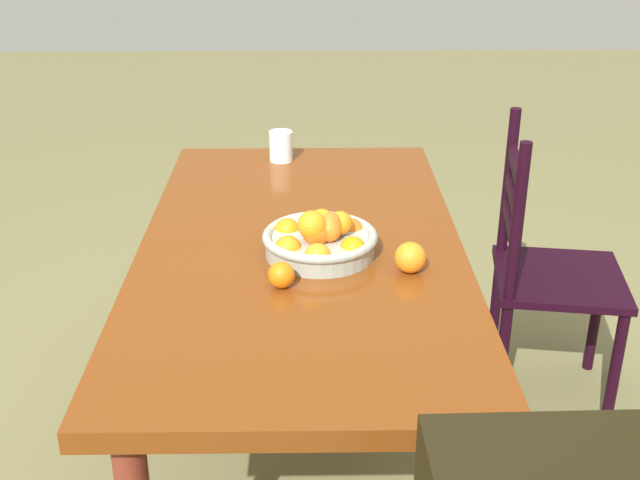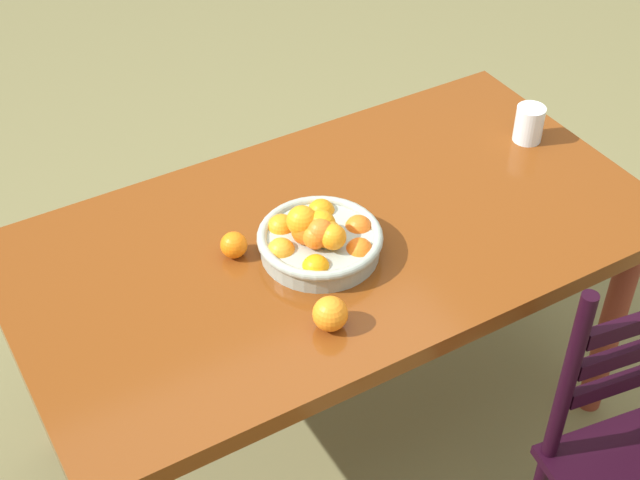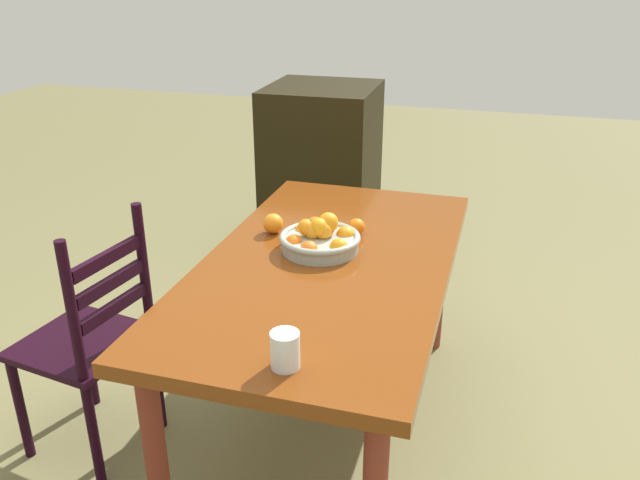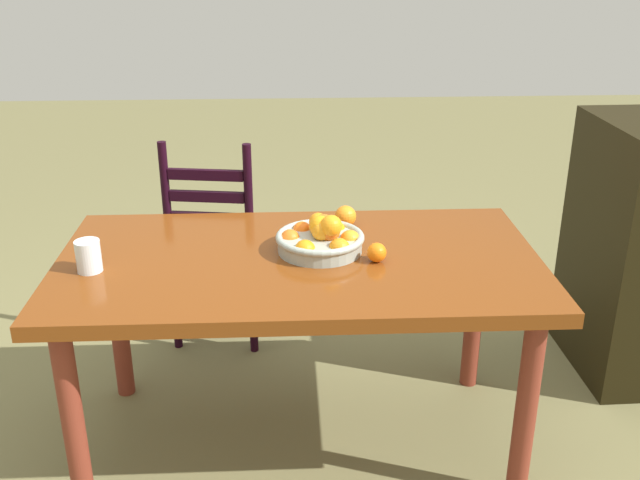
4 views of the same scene
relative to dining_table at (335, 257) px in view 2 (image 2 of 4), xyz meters
The scene contains 6 objects.
ground_plane 0.65m from the dining_table, ahead, with size 12.00×12.00×0.00m, color olive.
dining_table is the anchor object (origin of this frame).
fruit_bowl 0.16m from the dining_table, 32.99° to the left, with size 0.30×0.30×0.13m.
orange_loose_0 0.28m from the dining_table, 10.19° to the right, with size 0.06×0.06×0.06m, color orange.
orange_loose_1 0.34m from the dining_table, 56.96° to the left, with size 0.08×0.08×0.08m, color orange.
drinking_glass 0.68m from the dining_table, behind, with size 0.08×0.08×0.10m, color silver.
Camera 2 is at (0.89, 1.46, 2.17)m, focal length 51.36 mm.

